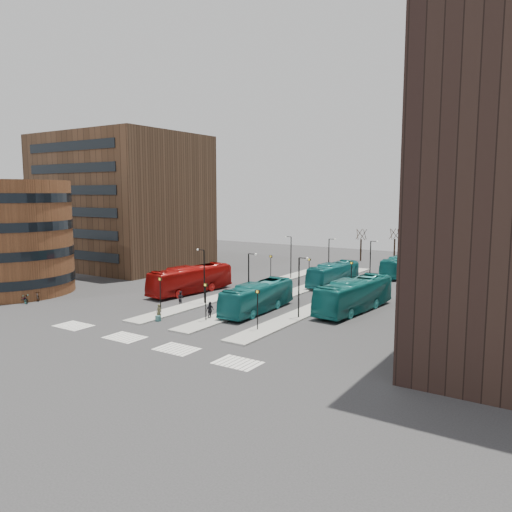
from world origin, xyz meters
The scene contains 23 objects.
ground centered at (0.00, 0.00, 0.00)m, with size 160.00×160.00×0.00m, color #29292C.
island_left centered at (-4.00, 30.00, 0.07)m, with size 2.50×45.00×0.15m, color gray.
island_mid centered at (2.00, 30.00, 0.07)m, with size 2.50×45.00×0.15m, color gray.
island_right centered at (8.00, 30.00, 0.07)m, with size 2.50×45.00×0.15m, color gray.
suitcase centered at (-2.45, 9.60, 0.27)m, with size 0.44×0.35×0.55m, color navy.
red_bus centered at (-8.85, 22.02, 1.71)m, with size 2.87×12.25×3.41m, color #990D0B.
teal_bus_a centered at (3.58, 18.22, 1.57)m, with size 2.64×11.28×3.14m, color #146466.
teal_bus_b centered at (3.96, 36.63, 1.54)m, with size 2.58×11.02×3.07m, color #15676C.
teal_bus_c centered at (12.02, 24.04, 1.75)m, with size 2.94×12.55×3.50m, color #166E6C.
teal_bus_d centered at (9.56, 49.14, 1.54)m, with size 2.59×11.07×3.08m, color #156C6D.
traveller centered at (-2.79, 10.08, 0.78)m, with size 0.57×0.37×1.55m, color #48452B.
commuter_a centered at (-5.49, 16.32, 0.77)m, with size 0.75×0.58×1.54m, color black.
commuter_b centered at (1.31, 13.01, 0.89)m, with size 1.05×0.44×1.79m, color black.
commuter_c centered at (1.55, 15.40, 0.73)m, with size 0.94×0.54×1.46m, color black.
bicycle_near centered at (-21.00, 7.02, 0.50)m, with size 0.66×1.91×1.00m, color gray.
bicycle_mid centered at (-21.00, 8.67, 0.55)m, with size 0.52×1.84×1.11m, color gray.
bicycle_far centered at (-21.00, 7.20, 0.49)m, with size 0.65×1.88×0.99m, color gray.
crosswalk_stripes centered at (1.75, 4.00, 0.01)m, with size 22.35×2.40×0.01m.
round_building centered at (-28.00, 10.00, 6.99)m, with size 15.16×15.16×14.00m.
office_block centered at (-34.00, 33.98, 11.00)m, with size 25.00×20.12×22.00m.
sign_poles centered at (1.60, 23.00, 2.41)m, with size 12.45×22.12×3.65m.
lamp_posts centered at (2.64, 28.00, 3.58)m, with size 14.04×20.24×6.12m.
bare_trees centered at (2.67, 62.67, 2.72)m, with size 10.97×8.14×5.90m.
Camera 1 is at (31.56, -25.11, 12.52)m, focal length 35.00 mm.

